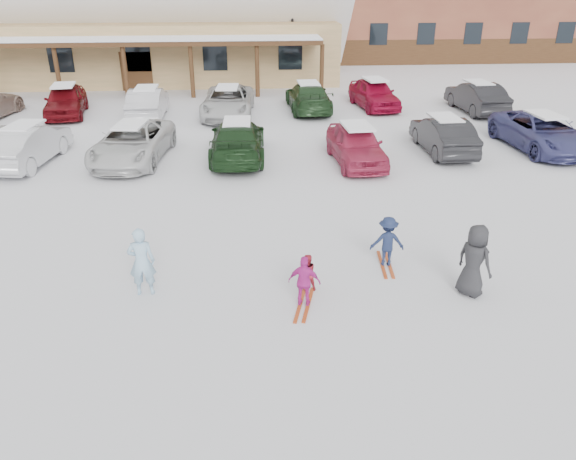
{
  "coord_description": "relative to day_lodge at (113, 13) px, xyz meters",
  "views": [
    {
      "loc": [
        -0.56,
        -11.07,
        6.73
      ],
      "look_at": [
        0.3,
        1.0,
        1.0
      ],
      "focal_mm": 35.0,
      "sensor_mm": 36.0,
      "label": 1
    }
  ],
  "objects": [
    {
      "name": "parked_car_10",
      "position": [
        7.47,
        -11.59,
        -3.23
      ],
      "size": [
        2.64,
        5.24,
        1.42
      ],
      "primitive_type": "imported",
      "rotation": [
        0.0,
        0.0,
        -0.06
      ],
      "color": "silver",
      "rests_on": "ground"
    },
    {
      "name": "child_navy",
      "position": [
        11.72,
        -27.04,
        -3.3
      ],
      "size": [
        0.87,
        0.54,
        1.29
      ],
      "primitive_type": "imported",
      "rotation": [
        0.0,
        0.0,
        3.06
      ],
      "color": "#172241",
      "rests_on": "ground"
    },
    {
      "name": "parked_car_11",
      "position": [
        11.48,
        -10.77,
        -3.24
      ],
      "size": [
        2.14,
        4.9,
        1.4
      ],
      "primitive_type": "imported",
      "rotation": [
        0.0,
        0.0,
        3.18
      ],
      "color": "#1E3A1D",
      "rests_on": "ground"
    },
    {
      "name": "toddler_red",
      "position": [
        9.65,
        -28.09,
        -3.49
      ],
      "size": [
        0.53,
        0.48,
        0.9
      ],
      "primitive_type": "imported",
      "rotation": [
        0.0,
        0.0,
        3.51
      ],
      "color": "#B42536",
      "rests_on": "ground"
    },
    {
      "name": "parked_car_5",
      "position": [
        16.04,
        -18.06,
        -3.25
      ],
      "size": [
        1.58,
        4.26,
        1.39
      ],
      "primitive_type": "imported",
      "rotation": [
        0.0,
        0.0,
        3.17
      ],
      "color": "black",
      "rests_on": "ground"
    },
    {
      "name": "ground",
      "position": [
        9.0,
        -27.96,
        -3.94
      ],
      "size": [
        160.0,
        160.0,
        0.0
      ],
      "primitive_type": "plane",
      "color": "silver",
      "rests_on": "ground"
    },
    {
      "name": "parked_car_12",
      "position": [
        14.93,
        -10.33,
        -3.21
      ],
      "size": [
        2.3,
        4.49,
        1.46
      ],
      "primitive_type": "imported",
      "rotation": [
        0.0,
        0.0,
        0.14
      ],
      "color": "maroon",
      "rests_on": "ground"
    },
    {
      "name": "parked_car_3",
      "position": [
        8.0,
        -18.29,
        -3.22
      ],
      "size": [
        2.13,
        5.01,
        1.44
      ],
      "primitive_type": "imported",
      "rotation": [
        0.0,
        0.0,
        3.12
      ],
      "color": "black",
      "rests_on": "ground"
    },
    {
      "name": "parked_car_2",
      "position": [
        4.07,
        -18.28,
        -3.24
      ],
      "size": [
        2.88,
        5.29,
        1.41
      ],
      "primitive_type": "imported",
      "rotation": [
        0.0,
        0.0,
        -0.11
      ],
      "color": "silver",
      "rests_on": "ground"
    },
    {
      "name": "parked_car_6",
      "position": [
        20.09,
        -17.97,
        -3.23
      ],
      "size": [
        2.76,
        5.28,
        1.42
      ],
      "primitive_type": "imported",
      "rotation": [
        0.0,
        0.0,
        0.08
      ],
      "color": "#3C3E74",
      "rests_on": "ground"
    },
    {
      "name": "skis_child_navy",
      "position": [
        11.72,
        -27.04,
        -3.93
      ],
      "size": [
        0.31,
        1.41,
        0.03
      ],
      "primitive_type": "cube",
      "rotation": [
        0.0,
        0.0,
        3.06
      ],
      "color": "#A53D17",
      "rests_on": "ground"
    },
    {
      "name": "parked_car_1",
      "position": [
        0.26,
        -18.4,
        -3.21
      ],
      "size": [
        2.13,
        4.65,
        1.48
      ],
      "primitive_type": "imported",
      "rotation": [
        0.0,
        0.0,
        3.01
      ],
      "color": "silver",
      "rests_on": "ground"
    },
    {
      "name": "child_magenta",
      "position": [
        9.53,
        -28.71,
        -3.35
      ],
      "size": [
        0.75,
        0.45,
        1.19
      ],
      "primitive_type": "imported",
      "rotation": [
        0.0,
        0.0,
        2.89
      ],
      "color": "#C42793",
      "rests_on": "ground"
    },
    {
      "name": "skis_child_magenta",
      "position": [
        9.53,
        -28.71,
        -3.93
      ],
      "size": [
        0.54,
        1.41,
        0.03
      ],
      "primitive_type": "cube",
      "rotation": [
        0.0,
        0.0,
        2.89
      ],
      "color": "#A53D17",
      "rests_on": "ground"
    },
    {
      "name": "lamp_post",
      "position": [
        11.27,
        -2.99,
        -0.4
      ],
      "size": [
        0.5,
        0.25,
        6.28
      ],
      "color": "black",
      "rests_on": "ground"
    },
    {
      "name": "day_lodge",
      "position": [
        0.0,
        0.0,
        0.0
      ],
      "size": [
        29.12,
        12.5,
        10.38
      ],
      "color": "tan",
      "rests_on": "ground"
    },
    {
      "name": "adult_skier",
      "position": [
        5.99,
        -27.96,
        -3.13
      ],
      "size": [
        0.62,
        0.43,
        1.62
      ],
      "primitive_type": "imported",
      "rotation": [
        0.0,
        0.0,
        3.21
      ],
      "color": "#95BFDB",
      "rests_on": "ground"
    },
    {
      "name": "parked_car_9",
      "position": [
        3.63,
        -11.68,
        -3.22
      ],
      "size": [
        1.62,
        4.43,
        1.45
      ],
      "primitive_type": "imported",
      "rotation": [
        0.0,
        0.0,
        3.16
      ],
      "color": "silver",
      "rests_on": "ground"
    },
    {
      "name": "parked_car_8",
      "position": [
        -0.45,
        -10.89,
        -3.2
      ],
      "size": [
        2.37,
        4.56,
        1.48
      ],
      "primitive_type": "imported",
      "rotation": [
        0.0,
        0.0,
        0.15
      ],
      "color": "#630A11",
      "rests_on": "ground"
    },
    {
      "name": "bystander_dark",
      "position": [
        13.3,
        -28.49,
        -3.1
      ],
      "size": [
        0.92,
        0.98,
        1.69
      ],
      "primitive_type": "imported",
      "rotation": [
        0.0,
        0.0,
        2.19
      ],
      "color": "#262628",
      "rests_on": "ground"
    },
    {
      "name": "parked_car_13",
      "position": [
        19.86,
        -11.57,
        -3.21
      ],
      "size": [
        1.88,
        4.58,
        1.48
      ],
      "primitive_type": "imported",
      "rotation": [
        0.0,
        0.0,
        3.21
      ],
      "color": "black",
      "rests_on": "ground"
    },
    {
      "name": "parked_car_4",
      "position": [
        12.39,
        -19.15,
        -3.23
      ],
      "size": [
        1.96,
        4.29,
        1.43
      ],
      "primitive_type": "imported",
      "rotation": [
        0.0,
        0.0,
        0.07
      ],
      "color": "#AF294A",
      "rests_on": "ground"
    }
  ]
}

